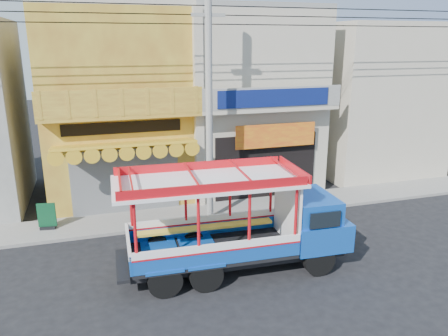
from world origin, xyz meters
The scene contains 12 objects.
ground centered at (0.00, 0.00, 0.00)m, with size 90.00×90.00×0.00m, color black.
sidewalk centered at (0.00, 4.00, 0.06)m, with size 30.00×2.00×0.12m, color slate.
shophouse_left centered at (-4.00, 7.96, 4.11)m, with size 6.00×7.50×8.24m.
shophouse_right centered at (2.00, 7.96, 4.11)m, with size 6.00×6.75×8.24m.
party_pilaster centered at (-1.00, 4.85, 4.00)m, with size 0.35×0.30×8.00m, color #B8AF97.
filler_building_right centered at (9.00, 8.00, 3.80)m, with size 6.00×6.00×7.60m, color #B8AF97.
utility_pole centered at (-0.85, 3.30, 5.03)m, with size 28.00×0.26×9.00m.
songthaew_truck centered at (-0.78, -0.64, 1.55)m, with size 6.96×2.56×3.21m.
green_sign centered at (-6.96, 4.07, 0.53)m, with size 0.64×0.37×0.98m.
potted_plant_a centered at (2.61, 4.43, 0.69)m, with size 1.02×0.89×1.14m, color #1A5E1D.
potted_plant_b centered at (3.30, 4.11, 0.63)m, with size 0.56×0.45×1.02m, color #1A5E1D.
potted_plant_c centered at (3.02, 4.70, 0.55)m, with size 0.48×0.48×0.86m, color #1A5E1D.
Camera 1 is at (-5.14, -11.94, 6.73)m, focal length 35.00 mm.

